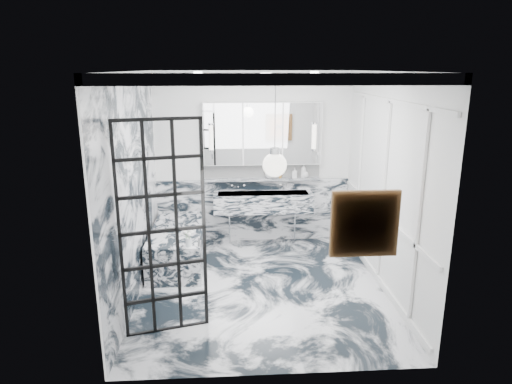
{
  "coord_description": "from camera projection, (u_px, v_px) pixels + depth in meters",
  "views": [
    {
      "loc": [
        -0.42,
        -5.53,
        2.84
      ],
      "look_at": [
        -0.03,
        0.5,
        1.19
      ],
      "focal_mm": 32.0,
      "sensor_mm": 36.0,
      "label": 1
    }
  ],
  "objects": [
    {
      "name": "flower_vase",
      "position": [
        189.0,
        242.0,
        6.02
      ],
      "size": [
        0.08,
        0.08,
        0.12
      ],
      "primitive_type": "cylinder",
      "color": "silver",
      "rests_on": "bathtub"
    },
    {
      "name": "panel_molding",
      "position": [
        384.0,
        192.0,
        5.86
      ],
      "size": [
        0.03,
        3.4,
        2.3
      ],
      "primitive_type": "cube",
      "color": "white",
      "rests_on": "floor"
    },
    {
      "name": "mirror_cabinet",
      "position": [
        263.0,
        134.0,
        7.29
      ],
      "size": [
        1.9,
        0.16,
        1.0
      ],
      "primitive_type": "cube",
      "color": "white",
      "rests_on": "wall_back"
    },
    {
      "name": "pendant_light",
      "position": [
        275.0,
        165.0,
        4.51
      ],
      "size": [
        0.24,
        0.24,
        0.24
      ],
      "primitive_type": "sphere",
      "color": "white",
      "rests_on": "ceiling"
    },
    {
      "name": "soap_bottle_a",
      "position": [
        304.0,
        171.0,
        7.48
      ],
      "size": [
        0.1,
        0.1,
        0.23
      ],
      "primitive_type": "imported",
      "rotation": [
        0.0,
        0.0,
        0.18
      ],
      "color": "#8C5919",
      "rests_on": "ledge"
    },
    {
      "name": "amber_bottle",
      "position": [
        280.0,
        175.0,
        7.48
      ],
      "size": [
        0.04,
        0.04,
        0.1
      ],
      "primitive_type": "cylinder",
      "color": "#8C5919",
      "rests_on": "ledge"
    },
    {
      "name": "trough_sink",
      "position": [
        263.0,
        202.0,
        7.42
      ],
      "size": [
        1.6,
        0.45,
        0.3
      ],
      "primitive_type": "cube",
      "color": "silver",
      "rests_on": "wall_back"
    },
    {
      "name": "wall_front",
      "position": [
        276.0,
        238.0,
        4.0
      ],
      "size": [
        3.6,
        0.0,
        3.6
      ],
      "primitive_type": "plane",
      "rotation": [
        -1.57,
        0.0,
        0.0
      ],
      "color": "white",
      "rests_on": "floor"
    },
    {
      "name": "marble_clad_back",
      "position": [
        253.0,
        210.0,
        7.67
      ],
      "size": [
        3.18,
        0.05,
        1.05
      ],
      "primitive_type": "cube",
      "color": "silver",
      "rests_on": "floor"
    },
    {
      "name": "marble_clad_left",
      "position": [
        134.0,
        193.0,
        5.65
      ],
      "size": [
        0.02,
        3.56,
        2.68
      ],
      "primitive_type": "cube",
      "color": "silver",
      "rests_on": "floor"
    },
    {
      "name": "wall_left",
      "position": [
        132.0,
        188.0,
        5.63
      ],
      "size": [
        0.0,
        3.6,
        3.6
      ],
      "primitive_type": "plane",
      "rotation": [
        1.57,
        0.0,
        1.57
      ],
      "color": "white",
      "rests_on": "floor"
    },
    {
      "name": "face_pot",
      "position": [
        270.0,
        174.0,
        7.46
      ],
      "size": [
        0.17,
        0.17,
        0.17
      ],
      "primitive_type": "sphere",
      "color": "white",
      "rests_on": "ledge"
    },
    {
      "name": "floor",
      "position": [
        261.0,
        287.0,
        6.1
      ],
      "size": [
        3.6,
        3.6,
        0.0
      ],
      "primitive_type": "plane",
      "color": "silver",
      "rests_on": "ground"
    },
    {
      "name": "sconce_right",
      "position": [
        314.0,
        137.0,
        7.26
      ],
      "size": [
        0.07,
        0.07,
        0.4
      ],
      "primitive_type": "cylinder",
      "color": "white",
      "rests_on": "mirror_cabinet"
    },
    {
      "name": "crittall_door",
      "position": [
        163.0,
        231.0,
        4.82
      ],
      "size": [
        0.86,
        0.25,
        2.35
      ],
      "primitive_type": null,
      "rotation": [
        0.0,
        0.0,
        0.25
      ],
      "color": "black",
      "rests_on": "floor"
    },
    {
      "name": "sconce_left",
      "position": [
        211.0,
        138.0,
        7.16
      ],
      "size": [
        0.07,
        0.07,
        0.4
      ],
      "primitive_type": "cylinder",
      "color": "white",
      "rests_on": "mirror_cabinet"
    },
    {
      "name": "ledge",
      "position": [
        262.0,
        179.0,
        7.49
      ],
      "size": [
        1.9,
        0.14,
        0.04
      ],
      "primitive_type": "cube",
      "color": "silver",
      "rests_on": "wall_back"
    },
    {
      "name": "soap_bottle_b",
      "position": [
        295.0,
        173.0,
        7.48
      ],
      "size": [
        0.09,
        0.09,
        0.17
      ],
      "primitive_type": "imported",
      "rotation": [
        0.0,
        0.0,
        -0.24
      ],
      "color": "#4C4C51",
      "rests_on": "ledge"
    },
    {
      "name": "artwork",
      "position": [
        365.0,
        224.0,
        4.06
      ],
      "size": [
        0.52,
        0.05,
        0.52
      ],
      "primitive_type": "cube",
      "color": "#CE4C15",
      "rests_on": "wall_front"
    },
    {
      "name": "wall_right",
      "position": [
        386.0,
        184.0,
        5.83
      ],
      "size": [
        0.0,
        3.6,
        3.6
      ],
      "primitive_type": "plane",
      "rotation": [
        1.57,
        0.0,
        -1.57
      ],
      "color": "white",
      "rests_on": "floor"
    },
    {
      "name": "wall_back",
      "position": [
        253.0,
        159.0,
        7.47
      ],
      "size": [
        3.6,
        0.0,
        3.6
      ],
      "primitive_type": "plane",
      "rotation": [
        1.57,
        0.0,
        0.0
      ],
      "color": "white",
      "rests_on": "floor"
    },
    {
      "name": "ceiling",
      "position": [
        262.0,
        71.0,
        5.36
      ],
      "size": [
        3.6,
        3.6,
        0.0
      ],
      "primitive_type": "plane",
      "rotation": [
        3.14,
        0.0,
        0.0
      ],
      "color": "white",
      "rests_on": "wall_back"
    },
    {
      "name": "soap_bottle_c",
      "position": [
        305.0,
        173.0,
        7.49
      ],
      "size": [
        0.15,
        0.15,
        0.15
      ],
      "primitive_type": "imported",
      "rotation": [
        0.0,
        0.0,
        -0.35
      ],
      "color": "silver",
      "rests_on": "ledge"
    },
    {
      "name": "subway_tile",
      "position": [
        262.0,
        170.0,
        7.51
      ],
      "size": [
        1.9,
        0.03,
        0.23
      ],
      "primitive_type": "cube",
      "color": "white",
      "rests_on": "wall_back"
    },
    {
      "name": "bathtub",
      "position": [
        178.0,
        245.0,
        6.82
      ],
      "size": [
        0.75,
        1.65,
        0.55
      ],
      "primitive_type": "cube",
      "color": "silver",
      "rests_on": "floor"
    }
  ]
}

